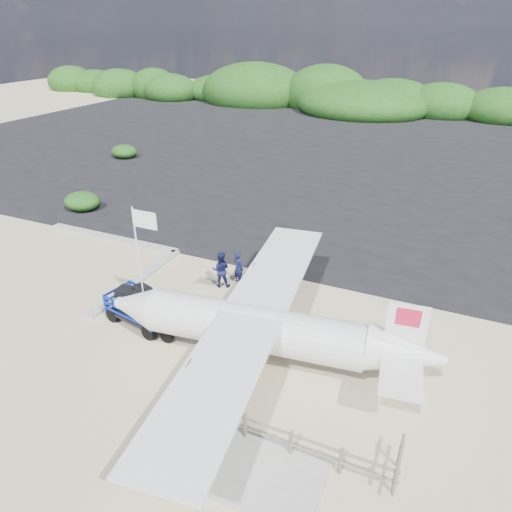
{
  "coord_description": "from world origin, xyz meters",
  "views": [
    {
      "loc": [
        8.9,
        -14.01,
        11.58
      ],
      "look_at": [
        1.09,
        3.45,
        1.7
      ],
      "focal_mm": 32.0,
      "sensor_mm": 36.0,
      "label": 1
    }
  ],
  "objects": [
    {
      "name": "signboard",
      "position": [
        4.5,
        0.15,
        0.0
      ],
      "size": [
        1.44,
        0.51,
        1.2
      ],
      "primitive_type": null,
      "rotation": [
        0.0,
        0.0,
        -0.26
      ],
      "color": "#5D2D1A",
      "rests_on": "ground"
    },
    {
      "name": "ground",
      "position": [
        0.0,
        0.0,
        0.0
      ],
      "size": [
        160.0,
        160.0,
        0.0
      ],
      "primitive_type": "plane",
      "color": "beige"
    },
    {
      "name": "fence",
      "position": [
        6.0,
        -5.0,
        0.0
      ],
      "size": [
        6.4,
        2.0,
        1.1
      ],
      "primitive_type": null,
      "color": "#B2B2B2",
      "rests_on": "ground"
    },
    {
      "name": "crew_a",
      "position": [
        0.13,
        3.48,
        0.85
      ],
      "size": [
        0.73,
        0.63,
        1.71
      ],
      "primitive_type": "imported",
      "rotation": [
        0.0,
        0.0,
        2.73
      ],
      "color": "#111541",
      "rests_on": "ground"
    },
    {
      "name": "vegetation_band",
      "position": [
        0.0,
        55.0,
        0.0
      ],
      "size": [
        124.0,
        8.0,
        4.4
      ],
      "primitive_type": null,
      "color": "#B2B2B2",
      "rests_on": "ground"
    },
    {
      "name": "baggage_cart",
      "position": [
        -2.19,
        -1.28,
        0.0
      ],
      "size": [
        3.33,
        2.28,
        1.53
      ],
      "primitive_type": null,
      "rotation": [
        0.0,
        0.0,
        -0.18
      ],
      "color": "#0B2AB2",
      "rests_on": "ground"
    },
    {
      "name": "flagpole",
      "position": [
        -1.97,
        -1.21,
        0.0
      ],
      "size": [
        1.07,
        0.45,
        5.35
      ],
      "primitive_type": null,
      "rotation": [
        0.0,
        0.0,
        0.0
      ],
      "color": "white",
      "rests_on": "ground"
    },
    {
      "name": "crew_b",
      "position": [
        -0.5,
        2.85,
        0.91
      ],
      "size": [
        1.08,
        0.96,
        1.82
      ],
      "primitive_type": "imported",
      "rotation": [
        0.0,
        0.0,
        3.51
      ],
      "color": "#111541",
      "rests_on": "ground"
    },
    {
      "name": "lagoon",
      "position": [
        -9.0,
        1.5,
        0.0
      ],
      "size": [
        9.0,
        7.0,
        0.4
      ],
      "primitive_type": null,
      "color": "#B2B2B2",
      "rests_on": "ground"
    },
    {
      "name": "walkway_pad",
      "position": [
        5.5,
        -6.0,
        0.0
      ],
      "size": [
        3.5,
        2.5,
        0.1
      ],
      "primitive_type": null,
      "color": "#B2B2B2",
      "rests_on": "ground"
    },
    {
      "name": "asphalt_apron",
      "position": [
        0.0,
        30.0,
        0.0
      ],
      "size": [
        90.0,
        50.0,
        0.04
      ],
      "primitive_type": null,
      "color": "#B2B2B2",
      "rests_on": "ground"
    },
    {
      "name": "aircraft_small",
      "position": [
        -12.11,
        31.05,
        0.0
      ],
      "size": [
        9.2,
        9.2,
        2.36
      ],
      "primitive_type": null,
      "rotation": [
        0.0,
        0.0,
        3.81
      ],
      "color": "#B2B2B2",
      "rests_on": "ground"
    }
  ]
}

